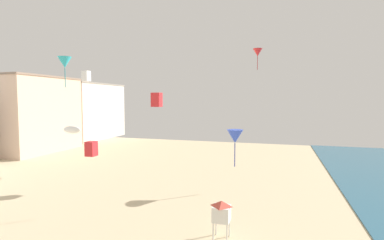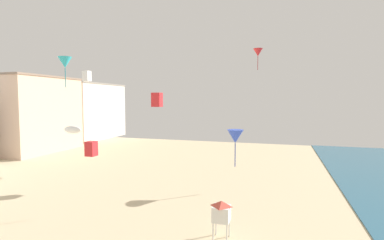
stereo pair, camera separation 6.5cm
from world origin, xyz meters
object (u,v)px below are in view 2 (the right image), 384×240
object	(u,v)px
kite_red_delta	(258,52)
kite_white_parafoil	(73,130)
kite_blue_delta	(235,137)
kite_cyan_delta	(65,62)
kite_white_box	(87,76)
lifeguard_stand	(221,211)
kite_red_box	(157,100)
kite_red_box_2	(91,149)

from	to	relation	value
kite_red_delta	kite_white_parafoil	distance (m)	24.43
kite_blue_delta	kite_cyan_delta	bearing A→B (deg)	-138.24
kite_white_box	kite_cyan_delta	size ratio (longest dim) A/B	0.60
kite_white_box	kite_red_delta	xyz separation A→B (m)	(23.42, -4.25, 1.45)
lifeguard_stand	kite_cyan_delta	world-z (taller)	kite_cyan_delta
kite_blue_delta	kite_red_delta	world-z (taller)	kite_red_delta
lifeguard_stand	kite_blue_delta	bearing A→B (deg)	113.47
kite_red_box	kite_white_box	world-z (taller)	kite_white_box
lifeguard_stand	kite_white_box	bearing A→B (deg)	163.62
kite_cyan_delta	kite_red_delta	distance (m)	17.83
kite_red_box_2	kite_red_delta	world-z (taller)	kite_red_delta
kite_blue_delta	kite_red_box_2	world-z (taller)	kite_red_box_2
kite_blue_delta	kite_cyan_delta	xyz separation A→B (m)	(-11.56, -10.32, 6.54)
kite_red_box_2	kite_cyan_delta	world-z (taller)	kite_cyan_delta
kite_red_box_2	kite_white_parafoil	xyz separation A→B (m)	(-13.85, 15.07, -0.71)
kite_blue_delta	kite_red_box	bearing A→B (deg)	175.63
kite_white_parafoil	kite_cyan_delta	bearing A→B (deg)	-51.92
lifeguard_stand	kite_blue_delta	size ratio (longest dim) A/B	0.68
kite_white_box	kite_blue_delta	distance (m)	23.12
lifeguard_stand	kite_red_delta	xyz separation A→B (m)	(1.26, 11.73, 12.03)
kite_cyan_delta	kite_white_parafoil	size ratio (longest dim) A/B	0.93
lifeguard_stand	kite_red_delta	bearing A→B (deg)	103.28
lifeguard_stand	kite_white_parafoil	distance (m)	25.09
kite_blue_delta	kite_cyan_delta	size ratio (longest dim) A/B	1.61
lifeguard_stand	kite_cyan_delta	size ratio (longest dim) A/B	1.09
kite_red_delta	kite_blue_delta	bearing A→B (deg)	-151.98
lifeguard_stand	kite_red_delta	size ratio (longest dim) A/B	1.20
kite_blue_delta	kite_red_box_2	bearing A→B (deg)	-117.47
kite_cyan_delta	kite_blue_delta	bearing A→B (deg)	41.76
lifeguard_stand	kite_blue_delta	xyz separation A→B (m)	(-0.75, 10.66, 3.62)
kite_red_box_2	kite_red_delta	xyz separation A→B (m)	(9.04, 14.59, 7.80)
kite_white_box	kite_white_parafoil	size ratio (longest dim) A/B	0.56
kite_blue_delta	kite_red_box_2	size ratio (longest dim) A/B	4.05
kite_red_delta	kite_white_parafoil	world-z (taller)	kite_red_delta
kite_cyan_delta	kite_red_delta	xyz separation A→B (m)	(13.58, 11.40, 1.87)
kite_red_delta	lifeguard_stand	bearing A→B (deg)	-96.15
kite_white_box	kite_white_parafoil	bearing A→B (deg)	-82.06
kite_white_parafoil	kite_white_box	bearing A→B (deg)	97.94
lifeguard_stand	kite_red_delta	world-z (taller)	kite_red_delta
kite_blue_delta	kite_cyan_delta	world-z (taller)	kite_cyan_delta
kite_red_box	kite_cyan_delta	xyz separation A→B (m)	(-2.75, -11.00, 2.85)
kite_red_delta	kite_white_parafoil	size ratio (longest dim) A/B	0.85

